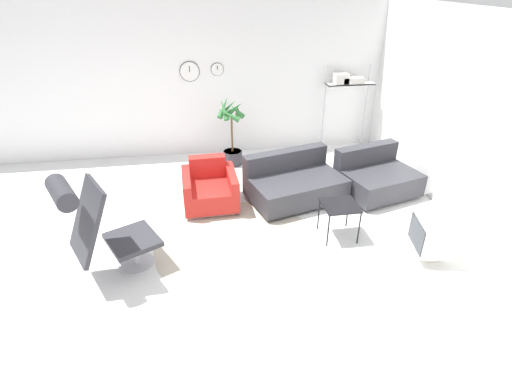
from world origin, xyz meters
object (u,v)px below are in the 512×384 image
Objects in this scene: couch_low at (294,184)px; couch_second at (376,178)px; potted_plant at (232,137)px; shelf_unit at (347,83)px; side_table at (340,208)px; crt_television at (433,236)px; lounge_chair at (96,221)px; armchair_red at (210,190)px.

couch_second is at bearing 164.95° from couch_low.
shelf_unit is at bearing 10.24° from potted_plant.
side_table is 2.82m from potted_plant.
side_table is 0.81× the size of crt_television.
couch_low is at bearing 92.15° from lounge_chair.
lounge_chair is 1.05× the size of potted_plant.
lounge_chair is 5.29m from shelf_unit.
couch_low is 2.65× the size of crt_television.
crt_television is at bearing 145.18° from armchair_red.
armchair_red is 1.39× the size of crt_television.
crt_television is at bearing -55.66° from potted_plant.
crt_television is at bearing -91.62° from shelf_unit.
crt_television is 3.73m from shelf_unit.
lounge_chair is 2.16× the size of crt_television.
crt_television is (1.00, -0.60, -0.14)m from side_table.
couch_low reaches higher than side_table.
potted_plant is (-2.17, 3.17, 0.23)m from crt_television.
lounge_chair reaches higher than couch_low.
couch_second is 2.72× the size of side_table.
shelf_unit reaches higher than lounge_chair.
crt_television is (1.34, -1.71, 0.04)m from couch_low.
armchair_red is 3.17m from crt_television.
couch_low is 2.17m from crt_television.
couch_second is 1.52m from side_table.
armchair_red is 2.68m from couch_second.
shelf_unit reaches higher than potted_plant.
shelf_unit is (4.06, 3.34, 0.57)m from lounge_chair.
lounge_chair is at bearing 13.81° from couch_low.
side_table is at bearing -110.29° from shelf_unit.
couch_second is at bearing -33.69° from potted_plant.
crt_television is 0.37× the size of shelf_unit.
side_table is 0.30× the size of shelf_unit.
shelf_unit is at bearing 9.26° from crt_television.
couch_second is at bearing -92.50° from shelf_unit.
armchair_red is at bearing -108.69° from potted_plant.
potted_plant is at bearing 121.49° from lounge_chair.
lounge_chair is 0.80× the size of shelf_unit.
lounge_chair reaches higher than potted_plant.
potted_plant is 0.76× the size of shelf_unit.
crt_television is at bearing 112.76° from couch_low.
side_table is (0.34, -1.10, 0.19)m from couch_low.
potted_plant is at bearing -110.57° from armchair_red.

